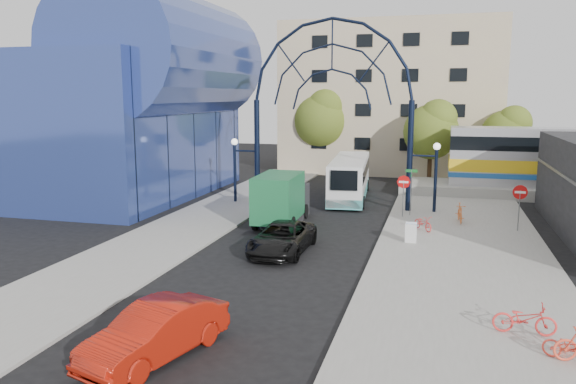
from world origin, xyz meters
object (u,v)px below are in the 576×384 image
(street_name_sign, at_px, (411,182))
(sandwich_board, at_px, (411,230))
(gateway_arch, at_px, (332,75))
(green_truck, at_px, (282,198))
(city_bus, at_px, (350,177))
(tree_north_b, at_px, (323,117))
(bike_far_a, at_px, (525,319))
(bike_near_b, at_px, (460,213))
(red_sedan, at_px, (155,332))
(stop_sign, at_px, (404,186))
(bike_near_a, at_px, (423,223))
(black_suv, at_px, (282,238))
(do_not_enter_sign, at_px, (520,197))
(tree_north_a, at_px, (433,129))
(bike_far_c, at_px, (572,348))
(tree_north_c, at_px, (508,132))

(street_name_sign, xyz_separation_m, sandwich_board, (0.40, -6.62, -1.39))
(gateway_arch, relative_size, green_truck, 2.31)
(city_bus, bearing_deg, green_truck, -110.17)
(gateway_arch, height_order, tree_north_b, gateway_arch)
(street_name_sign, bearing_deg, bike_far_a, -75.49)
(bike_near_b, xyz_separation_m, bike_far_a, (1.46, -15.40, -0.06))
(street_name_sign, height_order, red_sedan, street_name_sign)
(city_bus, relative_size, green_truck, 1.79)
(stop_sign, relative_size, bike_near_a, 1.63)
(gateway_arch, xyz_separation_m, black_suv, (-0.14, -11.00, -7.85))
(stop_sign, relative_size, city_bus, 0.24)
(sandwich_board, bearing_deg, bike_far_a, -68.73)
(do_not_enter_sign, distance_m, bike_near_b, 3.49)
(tree_north_a, distance_m, green_truck, 19.13)
(green_truck, bearing_deg, do_not_enter_sign, 3.49)
(city_bus, relative_size, red_sedan, 2.28)
(bike_near_a, bearing_deg, bike_near_b, 15.51)
(street_name_sign, relative_size, bike_far_c, 1.83)
(tree_north_a, height_order, bike_far_c, tree_north_a)
(tree_north_c, relative_size, red_sedan, 1.40)
(tree_north_b, height_order, red_sedan, tree_north_b)
(green_truck, xyz_separation_m, bike_near_b, (9.87, 2.52, -0.81))
(bike_near_b, height_order, bike_far_a, bike_near_b)
(stop_sign, xyz_separation_m, green_truck, (-6.61, -3.19, -0.52))
(bike_far_a, bearing_deg, gateway_arch, 28.63)
(sandwich_board, xyz_separation_m, green_truck, (-7.41, 2.83, 0.73))
(bike_far_c, bearing_deg, street_name_sign, 35.48)
(sandwich_board, bearing_deg, red_sedan, -113.67)
(do_not_enter_sign, relative_size, black_suv, 0.49)
(gateway_arch, xyz_separation_m, bike_far_c, (10.53, -19.66, -8.03))
(gateway_arch, xyz_separation_m, street_name_sign, (5.20, -1.40, -6.43))
(street_name_sign, height_order, tree_north_a, tree_north_a)
(tree_north_c, xyz_separation_m, bike_far_a, (-2.61, -32.01, -3.67))
(bike_near_b, bearing_deg, city_bus, 133.31)
(stop_sign, relative_size, tree_north_b, 0.31)
(stop_sign, bearing_deg, bike_far_c, -72.03)
(street_name_sign, relative_size, tree_north_c, 0.43)
(bike_near_b, bearing_deg, tree_north_a, 92.55)
(stop_sign, distance_m, street_name_sign, 0.74)
(street_name_sign, bearing_deg, stop_sign, -123.64)
(tree_north_c, relative_size, bike_far_a, 3.52)
(tree_north_b, relative_size, bike_near_b, 4.44)
(stop_sign, distance_m, tree_north_b, 20.18)
(black_suv, bearing_deg, sandwich_board, 28.34)
(street_name_sign, bearing_deg, red_sedan, -105.63)
(stop_sign, relative_size, red_sedan, 0.54)
(sandwich_board, height_order, bike_far_a, sandwich_board)
(black_suv, bearing_deg, bike_far_c, -38.17)
(tree_north_c, distance_m, city_bus, 15.47)
(city_bus, height_order, green_truck, green_truck)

